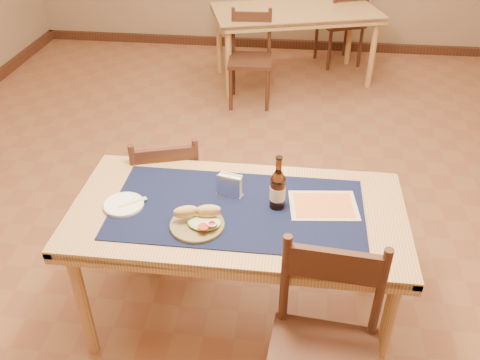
# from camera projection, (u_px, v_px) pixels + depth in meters

# --- Properties ---
(room) EXTENTS (6.04, 7.04, 2.84)m
(room) POSITION_uv_depth(u_px,v_px,m) (255.00, 22.00, 2.71)
(room) COLOR brown
(room) RESTS_ON ground
(main_table) EXTENTS (1.60, 0.80, 0.75)m
(main_table) POSITION_uv_depth(u_px,v_px,m) (238.00, 222.00, 2.47)
(main_table) COLOR tan
(main_table) RESTS_ON ground
(placemat) EXTENTS (1.20, 0.60, 0.01)m
(placemat) POSITION_uv_depth(u_px,v_px,m) (238.00, 208.00, 2.43)
(placemat) COLOR #0E1836
(placemat) RESTS_ON main_table
(baseboard) EXTENTS (6.00, 7.00, 0.10)m
(baseboard) POSITION_uv_depth(u_px,v_px,m) (252.00, 218.00, 3.48)
(baseboard) COLOR #3F2116
(baseboard) RESTS_ON ground
(back_table) EXTENTS (1.81, 1.26, 0.75)m
(back_table) POSITION_uv_depth(u_px,v_px,m) (295.00, 18.00, 5.16)
(back_table) COLOR tan
(back_table) RESTS_ON ground
(chair_main_far) EXTENTS (0.50, 0.50, 0.87)m
(chair_main_far) POSITION_uv_depth(u_px,v_px,m) (167.00, 191.00, 3.06)
(chair_main_far) COLOR #3F2116
(chair_main_far) RESTS_ON ground
(chair_main_near) EXTENTS (0.48, 0.48, 0.96)m
(chair_main_near) POSITION_uv_depth(u_px,v_px,m) (324.00, 354.00, 2.05)
(chair_main_near) COLOR #3F2116
(chair_main_near) RESTS_ON ground
(chair_back_near) EXTENTS (0.43, 0.43, 0.88)m
(chair_back_near) POSITION_uv_depth(u_px,v_px,m) (250.00, 57.00, 4.85)
(chair_back_near) COLOR #3F2116
(chair_back_near) RESTS_ON ground
(chair_back_far) EXTENTS (0.57, 0.57, 0.95)m
(chair_back_far) POSITION_uv_depth(u_px,v_px,m) (342.00, 21.00, 5.63)
(chair_back_far) COLOR #3F2116
(chair_back_far) RESTS_ON ground
(sandwich_plate) EXTENTS (0.25, 0.25, 0.10)m
(sandwich_plate) POSITION_uv_depth(u_px,v_px,m) (199.00, 221.00, 2.30)
(sandwich_plate) COLOR olive
(sandwich_plate) RESTS_ON placemat
(side_plate) EXTENTS (0.19, 0.19, 0.02)m
(side_plate) POSITION_uv_depth(u_px,v_px,m) (124.00, 204.00, 2.43)
(side_plate) COLOR white
(side_plate) RESTS_ON placemat
(fork) EXTENTS (0.12, 0.10, 0.00)m
(fork) POSITION_uv_depth(u_px,v_px,m) (135.00, 202.00, 2.44)
(fork) COLOR #A9E67E
(fork) RESTS_ON side_plate
(beer_bottle) EXTENTS (0.07, 0.07, 0.28)m
(beer_bottle) POSITION_uv_depth(u_px,v_px,m) (278.00, 189.00, 2.38)
(beer_bottle) COLOR #43200B
(beer_bottle) RESTS_ON placemat
(napkin_holder) EXTENTS (0.14, 0.08, 0.12)m
(napkin_holder) POSITION_uv_depth(u_px,v_px,m) (229.00, 186.00, 2.48)
(napkin_holder) COLOR silver
(napkin_holder) RESTS_ON placemat
(menu_card) EXTENTS (0.34, 0.27, 0.01)m
(menu_card) POSITION_uv_depth(u_px,v_px,m) (323.00, 205.00, 2.44)
(menu_card) COLOR beige
(menu_card) RESTS_ON placemat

